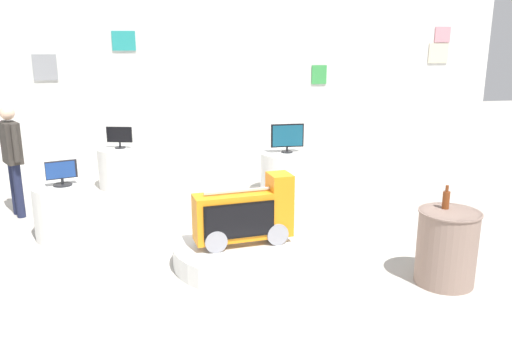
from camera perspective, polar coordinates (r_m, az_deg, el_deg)
name	(u,v)px	position (r m, az deg, el deg)	size (l,w,h in m)	color
ground_plane	(242,275)	(5.85, -1.51, -10.52)	(30.00, 30.00, 0.00)	#B2ADA3
back_wall_display	(200,85)	(10.31, -6.18, 10.26)	(12.31, 0.13, 3.36)	silver
main_display_pedestal	(243,253)	(6.08, -1.39, -8.21)	(1.63, 1.63, 0.25)	silver
novelty_firetruck_tv	(245,217)	(5.92, -1.21, -4.20)	(1.16, 0.48, 0.80)	gray
display_pedestal_left_rear	(65,211)	(7.25, -20.31, -3.36)	(0.79, 0.79, 0.71)	silver
tv_on_left_rear	(61,173)	(7.10, -20.71, 0.62)	(0.38, 0.24, 0.33)	black
display_pedestal_center_rear	(287,173)	(8.78, 3.42, 0.69)	(0.89, 0.89, 0.71)	silver
tv_on_center_rear	(287,137)	(8.65, 3.49, 4.68)	(0.56, 0.19, 0.48)	black
display_pedestal_right_rear	(122,168)	(9.43, -14.63, 1.22)	(0.80, 0.80, 0.71)	silver
tv_on_right_rear	(119,136)	(9.31, -14.86, 4.60)	(0.44, 0.19, 0.37)	black
side_table_round	(447,247)	(5.87, 20.32, -7.04)	(0.64, 0.64, 0.81)	gray
bottle_on_side_table	(446,199)	(5.78, 20.26, -2.12)	(0.08, 0.08, 0.26)	brown
shopper_browsing_near_truck	(12,153)	(8.26, -25.35, 2.61)	(0.36, 0.50, 1.63)	#1E233F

